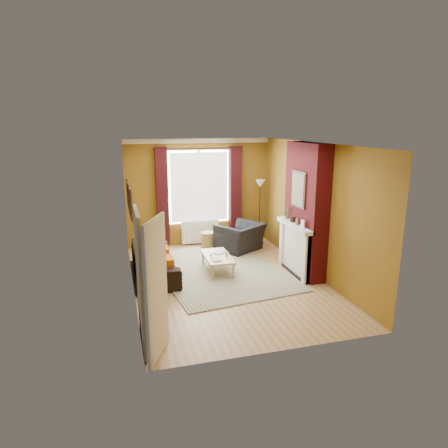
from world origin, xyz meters
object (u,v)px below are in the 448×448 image
Objects in this scene: sofa at (154,261)px; floor_lamp at (260,194)px; coffee_table at (217,257)px; armchair at (240,237)px; wicker_stool at (208,240)px.

sofa is 1.25× the size of floor_lamp.
floor_lamp reaches higher than coffee_table.
armchair is 1.29m from floor_lamp.
coffee_table is at bearing -97.71° from sofa.
wicker_stool is 0.27× the size of floor_lamp.
sofa is at bearing -152.31° from floor_lamp.
floor_lamp is at bearing 47.80° from coffee_table.
wicker_stool is (1.53, 1.50, -0.10)m from sofa.
armchair reaches higher than wicker_stool.
coffee_table is at bearing -132.90° from floor_lamp.
sofa is 3.52m from floor_lamp.
armchair is 1.61m from coffee_table.
coffee_table is 2.40× the size of wicker_stool.
coffee_table is at bearing -95.81° from wicker_stool.
floor_lamp is (0.67, 0.43, 1.02)m from armchair.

